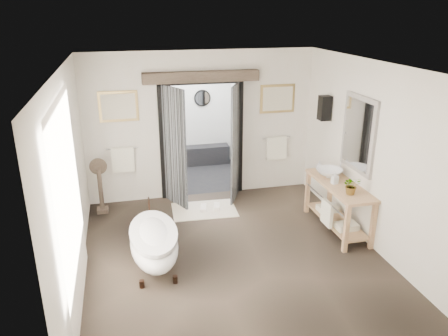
{
  "coord_description": "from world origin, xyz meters",
  "views": [
    {
      "loc": [
        -1.51,
        -5.68,
        3.64
      ],
      "look_at": [
        0.0,
        0.6,
        1.25
      ],
      "focal_mm": 35.0,
      "sensor_mm": 36.0,
      "label": 1
    }
  ],
  "objects_px": {
    "clawfoot_tub": "(154,242)",
    "vanity": "(337,203)",
    "basin": "(329,173)",
    "rug": "(204,210)"
  },
  "relations": [
    {
      "from": "vanity",
      "to": "rug",
      "type": "xyz_separation_m",
      "value": [
        -2.07,
        1.27,
        -0.5
      ]
    },
    {
      "from": "rug",
      "to": "basin",
      "type": "xyz_separation_m",
      "value": [
        2.04,
        -0.95,
        0.92
      ]
    },
    {
      "from": "clawfoot_tub",
      "to": "rug",
      "type": "relative_size",
      "value": 1.31
    },
    {
      "from": "clawfoot_tub",
      "to": "rug",
      "type": "height_order",
      "value": "clawfoot_tub"
    },
    {
      "from": "clawfoot_tub",
      "to": "rug",
      "type": "bearing_deg",
      "value": 56.86
    },
    {
      "from": "basin",
      "to": "clawfoot_tub",
      "type": "bearing_deg",
      "value": -150.46
    },
    {
      "from": "clawfoot_tub",
      "to": "vanity",
      "type": "bearing_deg",
      "value": 6.85
    },
    {
      "from": "clawfoot_tub",
      "to": "vanity",
      "type": "xyz_separation_m",
      "value": [
        3.15,
        0.38,
        0.13
      ]
    },
    {
      "from": "vanity",
      "to": "basin",
      "type": "distance_m",
      "value": 0.53
    },
    {
      "from": "clawfoot_tub",
      "to": "basin",
      "type": "xyz_separation_m",
      "value": [
        3.11,
        0.69,
        0.56
      ]
    }
  ]
}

